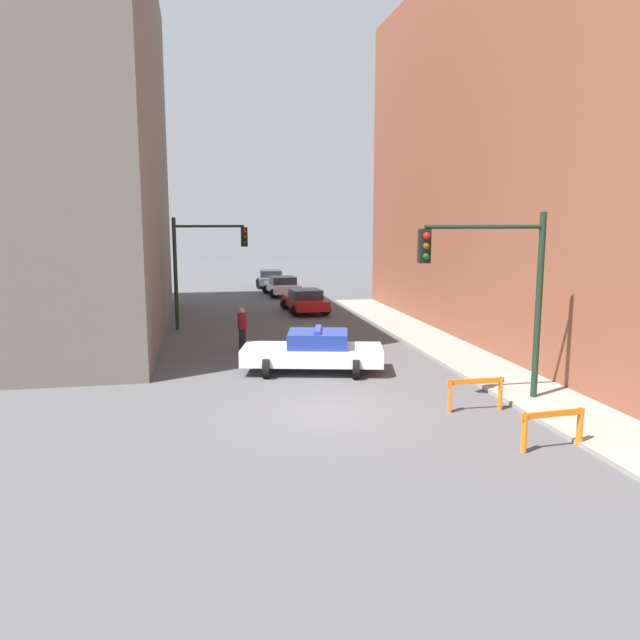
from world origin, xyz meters
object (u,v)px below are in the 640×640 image
object	(u,v)px
traffic_light_near	(501,278)
parked_car_mid	(282,286)
traffic_light_far	(199,257)
barrier_mid	(476,389)
parked_car_near	(305,300)
pedestrian_crossing	(242,328)
barrier_front	(553,423)
police_car	(314,351)
parked_car_far	(271,278)

from	to	relation	value
traffic_light_near	parked_car_mid	bearing A→B (deg)	95.58
traffic_light_far	barrier_mid	bearing A→B (deg)	-63.63
parked_car_near	pedestrian_crossing	world-z (taller)	pedestrian_crossing
traffic_light_far	barrier_front	bearing A→B (deg)	-66.40
police_car	traffic_light_far	bearing A→B (deg)	34.62
traffic_light_far	barrier_front	world-z (taller)	traffic_light_far
parked_car_near	parked_car_far	distance (m)	13.27
traffic_light_far	parked_car_far	distance (m)	18.47
parked_car_mid	pedestrian_crossing	size ratio (longest dim) A/B	2.65
parked_car_mid	traffic_light_far	bearing A→B (deg)	-118.04
traffic_light_far	barrier_front	distance (m)	19.20
traffic_light_near	barrier_mid	world-z (taller)	traffic_light_near
traffic_light_near	traffic_light_far	distance (m)	16.02
parked_car_mid	barrier_front	world-z (taller)	parked_car_mid
parked_car_near	barrier_mid	xyz separation A→B (m)	(1.45, -18.62, -0.06)
traffic_light_near	police_car	distance (m)	6.89
parked_car_near	barrier_front	xyz separation A→B (m)	(1.91, -21.61, -0.06)
parked_car_near	barrier_front	world-z (taller)	parked_car_near
parked_car_near	barrier_front	size ratio (longest dim) A/B	2.74
barrier_mid	police_car	bearing A→B (deg)	124.34
police_car	barrier_front	size ratio (longest dim) A/B	3.12
traffic_light_near	parked_car_near	size ratio (longest dim) A/B	1.19
traffic_light_near	barrier_front	size ratio (longest dim) A/B	3.25
parked_car_mid	barrier_front	distance (m)	29.57
parked_car_far	barrier_front	distance (m)	34.95
traffic_light_near	parked_car_mid	distance (m)	26.22
parked_car_near	barrier_mid	size ratio (longest dim) A/B	2.74
traffic_light_near	parked_car_mid	xyz separation A→B (m)	(-2.53, 25.94, -2.86)
parked_car_far	barrier_front	bearing A→B (deg)	-81.65
parked_car_mid	barrier_mid	xyz separation A→B (m)	(1.65, -26.50, -0.06)
parked_car_near	pedestrian_crossing	bearing A→B (deg)	-116.93
parked_car_near	parked_car_far	bearing A→B (deg)	88.60
police_car	parked_car_near	distance (m)	13.68
traffic_light_near	barrier_front	bearing A→B (deg)	-96.81
parked_car_near	police_car	bearing A→B (deg)	-101.46
parked_car_mid	barrier_front	bearing A→B (deg)	-89.49
parked_car_near	pedestrian_crossing	size ratio (longest dim) A/B	2.64
parked_car_near	barrier_front	distance (m)	21.69
police_car	parked_car_far	size ratio (longest dim) A/B	1.13
pedestrian_crossing	barrier_front	world-z (taller)	pedestrian_crossing
parked_car_near	traffic_light_far	bearing A→B (deg)	-146.55
parked_car_near	parked_car_mid	bearing A→B (deg)	88.57
parked_car_mid	parked_car_far	distance (m)	5.38
traffic_light_near	pedestrian_crossing	world-z (taller)	traffic_light_near
police_car	pedestrian_crossing	distance (m)	4.76
parked_car_mid	pedestrian_crossing	distance (m)	17.58
pedestrian_crossing	barrier_front	distance (m)	13.75
traffic_light_far	parked_car_near	size ratio (longest dim) A/B	1.19
traffic_light_far	barrier_front	xyz separation A→B (m)	(7.61, -17.41, -2.78)
parked_car_mid	parked_car_far	bearing A→B (deg)	87.98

